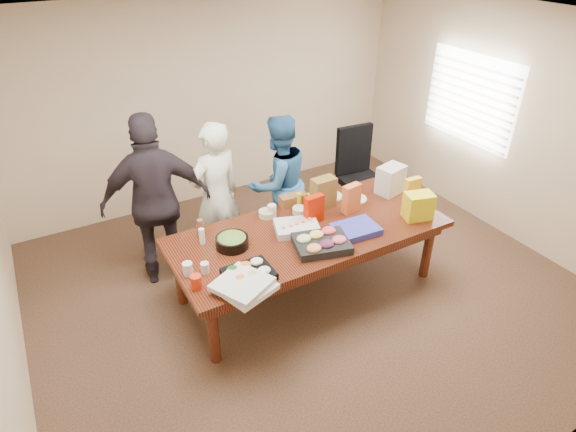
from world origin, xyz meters
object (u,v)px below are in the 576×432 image
sheet_cake (297,227)px  salad_bowl (232,242)px  office_chair (363,179)px  conference_table (308,260)px  person_right (279,183)px  person_center (216,196)px

sheet_cake → salad_bowl: bearing=-167.0°
office_chair → salad_bowl: bearing=-155.1°
conference_table → sheet_cake: bearing=155.4°
office_chair → salad_bowl: (-2.16, -0.78, 0.22)m
conference_table → person_right: size_ratio=1.72×
office_chair → person_center: bearing=-176.2°
conference_table → salad_bowl: 0.90m
office_chair → conference_table: bearing=-141.7°
person_center → person_right: (0.77, -0.00, -0.04)m
person_center → office_chair: bearing=166.7°
office_chair → person_center: (-1.98, 0.04, 0.27)m
salad_bowl → person_right: bearing=40.8°
person_center → salad_bowl: bearing=65.5°
person_center → sheet_cake: size_ratio=3.95×
person_right → sheet_cake: bearing=65.4°
office_chair → person_center: person_center is taller
office_chair → person_center: 1.99m
office_chair → sheet_cake: size_ratio=2.72×
person_center → salad_bowl: person_center is taller
person_center → conference_table: bearing=110.7°
person_right → office_chair: bearing=170.9°
person_center → person_right: size_ratio=1.04×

